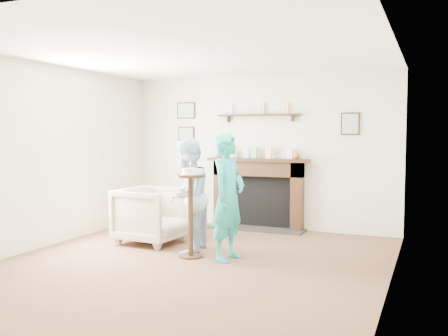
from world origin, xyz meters
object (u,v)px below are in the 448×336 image
Objects in this scene: man at (188,252)px; armchair at (153,243)px; pedestal_table at (190,199)px; woman at (228,260)px.

armchair is at bearing -121.57° from man.
armchair is at bearing 149.18° from pedestal_table.
pedestal_table is (-0.49, -0.06, 0.74)m from woman.
woman is (1.35, -0.46, 0.00)m from armchair.
pedestal_table reaches higher than woman.
woman is at bearing -104.54° from armchair.
pedestal_table is at bearing -116.66° from armchair.
armchair is at bearing 77.70° from woman.
woman is at bearing 66.75° from man.
man is at bearing -108.38° from armchair.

